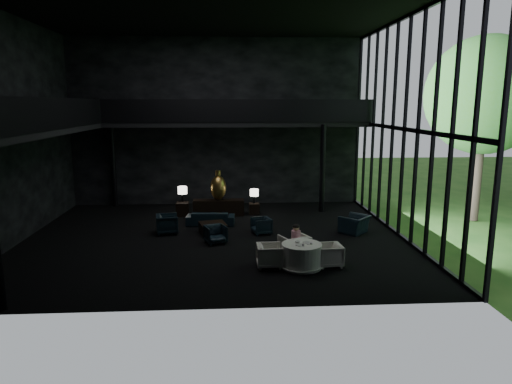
{
  "coord_description": "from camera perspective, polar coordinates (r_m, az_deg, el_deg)",
  "views": [
    {
      "loc": [
        0.54,
        -16.37,
        4.91
      ],
      "look_at": [
        1.56,
        0.5,
        1.63
      ],
      "focal_mm": 32.0,
      "sensor_mm": 36.0,
      "label": 1
    }
  ],
  "objects": [
    {
      "name": "dining_table",
      "position": [
        14.05,
        5.7,
        -8.12
      ],
      "size": [
        1.38,
        1.38,
        0.75
      ],
      "color": "white",
      "rests_on": "floor"
    },
    {
      "name": "railing_back",
      "position": [
        20.38,
        -2.18,
        10.1
      ],
      "size": [
        12.0,
        0.06,
        1.0
      ],
      "primitive_type": "cube",
      "color": "black",
      "rests_on": "mezzanine_back"
    },
    {
      "name": "coffee_cup",
      "position": [
        13.9,
        6.92,
        -6.35
      ],
      "size": [
        0.09,
        0.09,
        0.05
      ],
      "primitive_type": "cylinder",
      "rotation": [
        0.0,
        0.0,
        -0.25
      ],
      "color": "white",
      "rests_on": "saucer"
    },
    {
      "name": "mezzanine_left",
      "position": [
        17.66,
        -25.38,
        6.98
      ],
      "size": [
        2.0,
        12.0,
        0.25
      ],
      "primitive_type": "cube",
      "color": "black",
      "rests_on": "wall_left"
    },
    {
      "name": "floor",
      "position": [
        17.1,
        -5.14,
        -5.75
      ],
      "size": [
        14.0,
        12.0,
        0.02
      ],
      "primitive_type": "cube",
      "color": "black",
      "rests_on": "ground"
    },
    {
      "name": "lounge_armchair_west",
      "position": [
        17.84,
        -11.04,
        -3.77
      ],
      "size": [
        0.91,
        0.96,
        0.86
      ],
      "primitive_type": "imported",
      "rotation": [
        0.0,
        0.0,
        1.74
      ],
      "color": "black",
      "rests_on": "floor"
    },
    {
      "name": "coffee_table",
      "position": [
        17.6,
        -5.41,
        -4.56
      ],
      "size": [
        1.15,
        1.15,
        0.42
      ],
      "primitive_type": "cube",
      "rotation": [
        0.0,
        0.0,
        0.24
      ],
      "color": "black",
      "rests_on": "floor"
    },
    {
      "name": "child",
      "position": [
        14.87,
        5.02,
        -5.24
      ],
      "size": [
        0.3,
        0.3,
        0.64
      ],
      "rotation": [
        0.0,
        0.0,
        3.14
      ],
      "color": "pink",
      "rests_on": "dining_chair_north"
    },
    {
      "name": "sofa",
      "position": [
        18.85,
        -5.71,
        -3.05
      ],
      "size": [
        1.86,
        0.65,
        0.72
      ],
      "primitive_type": "imported",
      "rotation": [
        0.0,
        0.0,
        3.08
      ],
      "color": "#15242C",
      "rests_on": "floor"
    },
    {
      "name": "cream_pot",
      "position": [
        13.7,
        5.9,
        -6.61
      ],
      "size": [
        0.07,
        0.07,
        0.07
      ],
      "primitive_type": "cylinder",
      "rotation": [
        0.0,
        0.0,
        -0.09
      ],
      "color": "#99999E",
      "rests_on": "dining_table"
    },
    {
      "name": "railing_left",
      "position": [
        17.29,
        -22.43,
        9.14
      ],
      "size": [
        0.06,
        12.0,
        1.0
      ],
      "primitive_type": "cube",
      "color": "black",
      "rests_on": "mezzanine_left"
    },
    {
      "name": "table_lamp_left",
      "position": [
        20.56,
        -9.18,
        0.14
      ],
      "size": [
        0.41,
        0.41,
        0.68
      ],
      "color": "black",
      "rests_on": "side_table_left"
    },
    {
      "name": "console",
      "position": [
        20.39,
        -4.7,
        -1.96
      ],
      "size": [
        2.25,
        0.51,
        0.72
      ],
      "primitive_type": "cube",
      "color": "black",
      "rests_on": "floor"
    },
    {
      "name": "plate_b",
      "position": [
        14.07,
        6.28,
        -6.25
      ],
      "size": [
        0.24,
        0.24,
        0.01
      ],
      "primitive_type": "cylinder",
      "rotation": [
        0.0,
        0.0,
        0.12
      ],
      "color": "white",
      "rests_on": "dining_table"
    },
    {
      "name": "bronze_urn",
      "position": [
        20.2,
        -4.74,
        0.58
      ],
      "size": [
        0.7,
        0.7,
        1.31
      ],
      "color": "#B26926",
      "rests_on": "console"
    },
    {
      "name": "table_lamp_right",
      "position": [
        20.43,
        -0.22,
        -0.15
      ],
      "size": [
        0.39,
        0.39,
        0.65
      ],
      "color": "black",
      "rests_on": "side_table_right"
    },
    {
      "name": "dining_chair_west",
      "position": [
        14.03,
        1.72,
        -7.81
      ],
      "size": [
        0.72,
        0.77,
        0.78
      ],
      "primitive_type": "imported",
      "rotation": [
        0.0,
        0.0,
        1.59
      ],
      "color": "beige",
      "rests_on": "floor"
    },
    {
      "name": "cereal_bowl",
      "position": [
        13.99,
        5.18,
        -6.2
      ],
      "size": [
        0.15,
        0.15,
        0.08
      ],
      "primitive_type": "ellipsoid",
      "color": "white",
      "rests_on": "dining_table"
    },
    {
      "name": "side_table_left",
      "position": [
        20.53,
        -9.16,
        -2.13
      ],
      "size": [
        0.55,
        0.55,
        0.6
      ],
      "primitive_type": "cube",
      "color": "black",
      "rests_on": "floor"
    },
    {
      "name": "tree_near",
      "position": [
        21.14,
        26.71,
        10.72
      ],
      "size": [
        4.8,
        4.8,
        7.65
      ],
      "color": "#382D23",
      "rests_on": "garden_ground"
    },
    {
      "name": "dining_chair_east",
      "position": [
        14.28,
        9.11,
        -7.69
      ],
      "size": [
        0.74,
        0.78,
        0.75
      ],
      "primitive_type": "imported",
      "rotation": [
        0.0,
        0.0,
        -1.48
      ],
      "color": "silver",
      "rests_on": "floor"
    },
    {
      "name": "window_armchair",
      "position": [
        17.99,
        12.22,
        -3.65
      ],
      "size": [
        1.17,
        1.19,
        0.89
      ],
      "primitive_type": "imported",
      "rotation": [
        0.0,
        0.0,
        -2.33
      ],
      "color": "black",
      "rests_on": "floor"
    },
    {
      "name": "side_table_right",
      "position": [
        20.6,
        -0.23,
        -2.09
      ],
      "size": [
        0.46,
        0.46,
        0.5
      ],
      "primitive_type": "cube",
      "color": "black",
      "rests_on": "floor"
    },
    {
      "name": "plate_a",
      "position": [
        13.78,
        5.5,
        -6.61
      ],
      "size": [
        0.33,
        0.33,
        0.02
      ],
      "primitive_type": "cylinder",
      "rotation": [
        0.0,
        0.0,
        -0.31
      ],
      "color": "white",
      "rests_on": "dining_table"
    },
    {
      "name": "wall_front",
      "position": [
        10.43,
        -6.44,
        5.91
      ],
      "size": [
        14.0,
        0.04,
        8.0
      ],
      "primitive_type": "cube",
      "color": "black",
      "rests_on": "ground"
    },
    {
      "name": "ceiling",
      "position": [
        16.67,
        -5.64,
        21.61
      ],
      "size": [
        14.0,
        12.0,
        0.02
      ],
      "primitive_type": "cube",
      "color": "black",
      "rests_on": "ground"
    },
    {
      "name": "column_ne",
      "position": [
        21.02,
        8.29,
        2.91
      ],
      "size": [
        0.24,
        0.24,
        4.0
      ],
      "primitive_type": "cylinder",
      "color": "black",
      "rests_on": "floor"
    },
    {
      "name": "curtain_wall",
      "position": [
        17.61,
        18.07,
        7.48
      ],
      "size": [
        0.2,
        12.0,
        8.0
      ],
      "primitive_type": null,
      "color": "black",
      "rests_on": "ground"
    },
    {
      "name": "dining_chair_north",
      "position": [
        14.84,
        4.82,
        -6.53
      ],
      "size": [
        1.15,
        1.12,
        0.91
      ],
      "primitive_type": "imported",
      "rotation": [
        0.0,
        0.0,
        3.57
      ],
      "color": "beige",
      "rests_on": "floor"
    },
    {
      "name": "wall_left",
      "position": [
        18.05,
        -28.35,
        6.79
      ],
      "size": [
        0.04,
        12.0,
        8.0
      ],
      "primitive_type": "cube",
      "color": "black",
      "rests_on": "ground"
    },
    {
      "name": "wall_back",
      "position": [
        22.4,
        -4.88,
        8.62
      ],
      "size": [
        14.0,
        0.04,
        8.0
      ],
      "primitive_type": "cube",
      "color": "black",
      "rests_on": "ground"
    },
    {
      "name": "saucer",
      "position": [
        13.92,
        6.59,
        -6.46
      ],
      "size": [
        0.16,
        0.16,
        0.01
      ],
      "primitive_type": "cylinder",
      "rotation": [
        0.0,
        0.0,
        0.15
      ],
      "color": "white",
      "rests_on": "dining_table"
    },
    {
      "name": "lounge_armchair_south",
      "position": [
        16.4,
        -5.09,
        -5.28
      ],
      "size": [
        0.81,
        0.79,
        0.66
      ],
      "primitive_type": "imported",
      "rotation": [
        0.0,
        0.0,
        0.35
      ],
      "color": "black",
      "rests_on": "floor"
    },
    {
      "name": "lounge_armchair_east",
      "position": [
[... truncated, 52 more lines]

